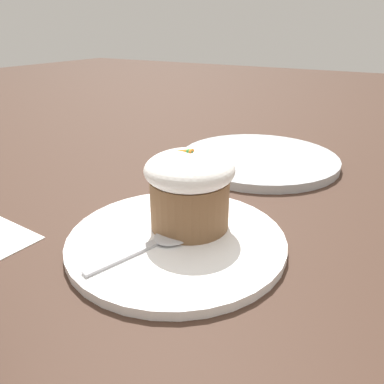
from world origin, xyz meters
name	(u,v)px	position (x,y,z in m)	size (l,w,h in m)	color
ground_plane	(177,244)	(0.00, 0.00, 0.00)	(4.00, 4.00, 0.00)	#3D281E
dessert_plate	(177,240)	(0.00, 0.00, 0.01)	(0.26, 0.26, 0.01)	white
carrot_cake	(192,188)	(0.00, -0.03, 0.06)	(0.11, 0.11, 0.10)	brown
spoon	(161,239)	(0.01, 0.02, 0.01)	(0.06, 0.14, 0.01)	#B7B7BC
side_plate	(259,159)	(0.02, -0.32, 0.01)	(0.29, 0.29, 0.02)	#B2B7BC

